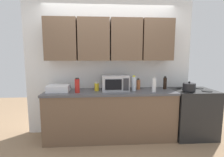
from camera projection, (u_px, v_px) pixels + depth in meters
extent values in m
cube|color=white|center=(109.00, 68.00, 3.36)|extent=(3.24, 0.06, 2.60)
cube|color=brown|center=(62.00, 40.00, 3.05)|extent=(0.56, 0.33, 0.75)
cube|color=brown|center=(94.00, 40.00, 3.09)|extent=(0.56, 0.33, 0.75)
cube|color=brown|center=(126.00, 40.00, 3.13)|extent=(0.56, 0.33, 0.75)
cube|color=brown|center=(157.00, 40.00, 3.17)|extent=(0.56, 0.33, 0.75)
cube|color=brown|center=(110.00, 115.00, 3.15)|extent=(2.34, 0.60, 0.86)
cube|color=#4C4C51|center=(110.00, 92.00, 3.09)|extent=(2.37, 0.63, 0.04)
cube|color=black|center=(192.00, 113.00, 3.24)|extent=(0.76, 0.64, 0.90)
cylinder|color=black|center=(189.00, 91.00, 3.03)|extent=(0.18, 0.18, 0.01)
cylinder|color=black|center=(207.00, 91.00, 3.05)|extent=(0.18, 0.18, 0.01)
cylinder|color=black|center=(181.00, 88.00, 3.30)|extent=(0.18, 0.18, 0.01)
cylinder|color=black|center=(198.00, 88.00, 3.33)|extent=(0.18, 0.18, 0.01)
cylinder|color=black|center=(189.00, 87.00, 3.02)|extent=(0.22, 0.22, 0.14)
sphere|color=black|center=(189.00, 82.00, 3.01)|extent=(0.04, 0.04, 0.04)
cube|color=#B7B7BC|center=(115.00, 83.00, 3.12)|extent=(0.48, 0.36, 0.28)
cube|color=black|center=(113.00, 85.00, 2.93)|extent=(0.29, 0.01, 0.18)
cube|color=#2D2D33|center=(126.00, 84.00, 2.94)|extent=(0.10, 0.01, 0.21)
cube|color=silver|center=(59.00, 88.00, 3.02)|extent=(0.38, 0.30, 0.12)
cylinder|color=black|center=(165.00, 83.00, 3.25)|extent=(0.07, 0.07, 0.22)
cylinder|color=black|center=(165.00, 77.00, 3.24)|extent=(0.04, 0.04, 0.03)
cylinder|color=silver|center=(134.00, 84.00, 3.09)|extent=(0.08, 0.08, 0.25)
cylinder|color=yellow|center=(134.00, 76.00, 3.07)|extent=(0.05, 0.05, 0.02)
cylinder|color=#BC6638|center=(138.00, 85.00, 3.22)|extent=(0.07, 0.07, 0.18)
cylinder|color=black|center=(138.00, 79.00, 3.21)|extent=(0.04, 0.04, 0.02)
cylinder|color=red|center=(77.00, 86.00, 2.91)|extent=(0.08, 0.08, 0.24)
cylinder|color=black|center=(77.00, 78.00, 2.90)|extent=(0.07, 0.07, 0.02)
cylinder|color=gold|center=(97.00, 87.00, 3.09)|extent=(0.08, 0.08, 0.14)
cylinder|color=silver|center=(97.00, 83.00, 3.08)|extent=(0.05, 0.05, 0.02)
cylinder|color=white|center=(154.00, 85.00, 2.97)|extent=(0.07, 0.07, 0.24)
cylinder|color=silver|center=(154.00, 78.00, 2.95)|extent=(0.04, 0.04, 0.02)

